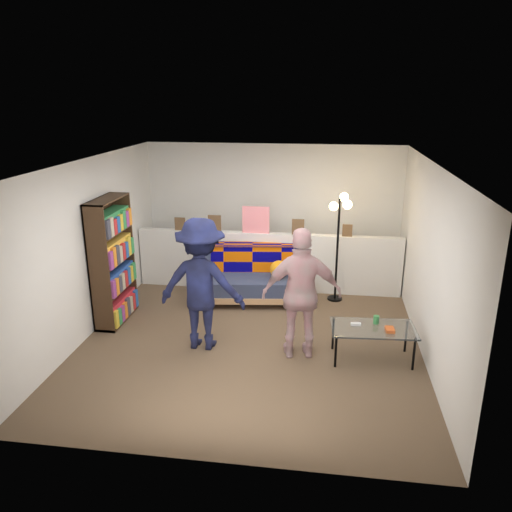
{
  "coord_description": "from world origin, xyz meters",
  "views": [
    {
      "loc": [
        0.94,
        -6.16,
        3.21
      ],
      "look_at": [
        0.0,
        0.4,
        1.05
      ],
      "focal_mm": 35.0,
      "sensor_mm": 36.0,
      "label": 1
    }
  ],
  "objects": [
    {
      "name": "ground",
      "position": [
        0.0,
        0.0,
        0.0
      ],
      "size": [
        5.0,
        5.0,
        0.0
      ],
      "primitive_type": "plane",
      "color": "brown",
      "rests_on": "ground"
    },
    {
      "name": "room_shell",
      "position": [
        0.0,
        0.47,
        1.67
      ],
      "size": [
        4.6,
        5.05,
        2.45
      ],
      "color": "silver",
      "rests_on": "ground"
    },
    {
      "name": "half_wall_ledge",
      "position": [
        0.0,
        1.8,
        0.5
      ],
      "size": [
        4.45,
        0.15,
        1.0
      ],
      "primitive_type": "cube",
      "color": "silver",
      "rests_on": "ground"
    },
    {
      "name": "ledge_decor",
      "position": [
        -0.23,
        1.78,
        1.18
      ],
      "size": [
        2.97,
        0.02,
        0.45
      ],
      "color": "brown",
      "rests_on": "half_wall_ledge"
    },
    {
      "name": "futon_sofa",
      "position": [
        -0.18,
        1.33,
        0.36
      ],
      "size": [
        1.88,
        1.06,
        0.77
      ],
      "color": "tan",
      "rests_on": "ground"
    },
    {
      "name": "bookshelf",
      "position": [
        -2.08,
        0.28,
        0.85
      ],
      "size": [
        0.31,
        0.92,
        1.83
      ],
      "color": "black",
      "rests_on": "ground"
    },
    {
      "name": "coffee_table",
      "position": [
        1.6,
        -0.38,
        0.41
      ],
      "size": [
        1.08,
        0.64,
        0.54
      ],
      "color": "black",
      "rests_on": "ground"
    },
    {
      "name": "floor_lamp",
      "position": [
        1.17,
        1.52,
        1.24
      ],
      "size": [
        0.34,
        0.33,
        1.75
      ],
      "color": "black",
      "rests_on": "ground"
    },
    {
      "name": "person_left",
      "position": [
        -0.61,
        -0.33,
        0.87
      ],
      "size": [
        1.16,
        0.7,
        1.75
      ],
      "primitive_type": "imported",
      "rotation": [
        0.0,
        0.0,
        3.1
      ],
      "color": "black",
      "rests_on": "ground"
    },
    {
      "name": "person_right",
      "position": [
        0.69,
        -0.41,
        0.84
      ],
      "size": [
        1.04,
        0.56,
        1.69
      ],
      "primitive_type": "imported",
      "rotation": [
        0.0,
        0.0,
        3.3
      ],
      "color": "pink",
      "rests_on": "ground"
    }
  ]
}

